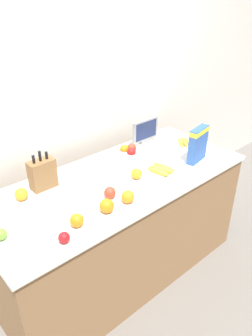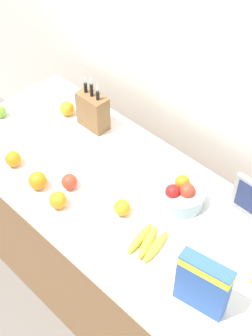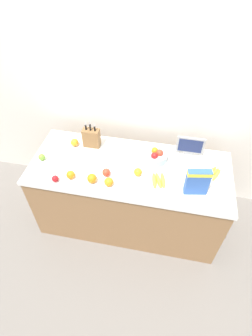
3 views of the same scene
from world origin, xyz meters
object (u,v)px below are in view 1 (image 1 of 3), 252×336
(small_monitor, at_px, (145,130))
(fruit_bowl, at_px, (129,154))
(orange_near_bowl, at_px, (77,220))
(apple_leftmost, at_px, (1,234))
(knife_block, at_px, (43,174))
(apple_front, at_px, (64,238))
(banana_bunch_left, at_px, (161,169))
(apple_rear, at_px, (110,193))
(orange_by_cereal, at_px, (128,197))
(orange_front_center, at_px, (137,174))
(orange_front_left, at_px, (107,206))
(banana_bunch_right, at_px, (184,142))
(cereal_box, at_px, (198,143))
(orange_mid_left, at_px, (21,194))

(small_monitor, xyz_separation_m, fruit_bowl, (-0.32, -0.15, -0.06))
(fruit_bowl, xyz_separation_m, orange_near_bowl, (-0.75, -0.40, -0.01))
(fruit_bowl, height_order, orange_near_bowl, fruit_bowl)
(apple_leftmost, xyz_separation_m, orange_near_bowl, (0.37, -0.18, 0.01))
(knife_block, bearing_deg, orange_near_bowl, -97.19)
(apple_front, bearing_deg, apple_leftmost, 134.53)
(banana_bunch_left, xyz_separation_m, apple_leftmost, (-1.18, 0.07, 0.01))
(banana_bunch_left, relative_size, apple_leftmost, 3.12)
(banana_bunch_left, bearing_deg, apple_rear, -178.29)
(apple_front, relative_size, orange_by_cereal, 0.77)
(fruit_bowl, relative_size, orange_near_bowl, 2.76)
(knife_block, height_order, orange_front_center, knife_block)
(banana_bunch_left, xyz_separation_m, orange_front_left, (-0.60, -0.12, 0.03))
(banana_bunch_right, relative_size, orange_by_cereal, 2.46)
(cereal_box, relative_size, banana_bunch_right, 1.32)
(banana_bunch_right, bearing_deg, orange_by_cereal, -160.85)
(fruit_bowl, xyz_separation_m, orange_front_center, (-0.14, -0.24, -0.01))
(small_monitor, height_order, apple_rear, small_monitor)
(knife_block, bearing_deg, apple_front, -108.71)
(banana_bunch_left, distance_m, orange_front_left, 0.61)
(apple_leftmost, bearing_deg, orange_front_center, -1.04)
(orange_mid_left, bearing_deg, cereal_box, -17.68)
(orange_by_cereal, bearing_deg, orange_near_bowl, 177.40)
(orange_near_bowl, bearing_deg, apple_front, -151.87)
(orange_mid_left, xyz_separation_m, orange_front_center, (0.73, -0.29, -0.00))
(fruit_bowl, distance_m, banana_bunch_right, 0.57)
(fruit_bowl, relative_size, orange_front_center, 2.88)
(orange_front_center, bearing_deg, orange_by_cereal, -143.41)
(fruit_bowl, bearing_deg, banana_bunch_right, -9.19)
(apple_rear, relative_size, apple_leftmost, 1.15)
(knife_block, relative_size, apple_rear, 4.06)
(knife_block, height_order, banana_bunch_left, knife_block)
(apple_front, bearing_deg, knife_block, 71.29)
(banana_bunch_right, distance_m, apple_front, 1.48)
(knife_block, distance_m, fruit_bowl, 0.70)
(orange_mid_left, distance_m, orange_by_cereal, 0.68)
(apple_rear, bearing_deg, orange_front_center, 12.18)
(small_monitor, bearing_deg, apple_leftmost, -165.58)
(apple_front, bearing_deg, banana_bunch_left, 10.86)
(banana_bunch_left, bearing_deg, fruit_bowl, 101.54)
(fruit_bowl, distance_m, apple_rear, 0.53)
(orange_front_center, bearing_deg, apple_leftmost, 178.96)
(banana_bunch_right, height_order, apple_front, apple_front)
(fruit_bowl, distance_m, orange_by_cereal, 0.56)
(apple_rear, height_order, orange_front_left, orange_front_left)
(knife_block, bearing_deg, fruit_bowl, -7.23)
(cereal_box, distance_m, fruit_bowl, 0.53)
(banana_bunch_left, height_order, orange_front_center, orange_front_center)
(knife_block, bearing_deg, orange_mid_left, -168.40)
(knife_block, height_order, orange_by_cereal, knife_block)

